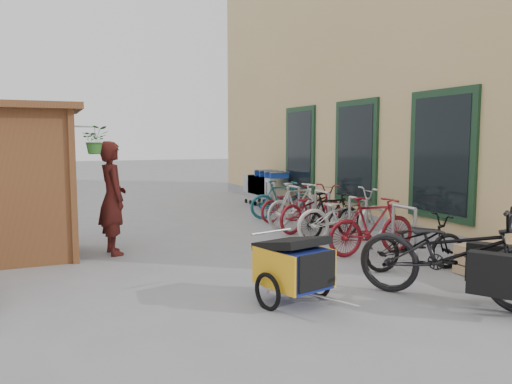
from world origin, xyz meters
name	(u,v)px	position (x,y,z in m)	size (l,w,h in m)	color
ground	(266,278)	(0.00, 0.00, 0.00)	(80.00, 80.00, 0.00)	gray
building	(421,77)	(6.49, 4.50, 3.49)	(6.07, 13.00, 7.00)	tan
kiosk	(1,160)	(-3.28, 2.47, 1.55)	(2.49, 1.65, 2.40)	brown
bike_rack	(322,208)	(2.30, 2.40, 0.52)	(0.05, 5.35, 0.86)	#A5A8AD
shopping_carts	(265,185)	(3.00, 6.67, 0.59)	(0.57, 1.92, 1.02)	silver
child_trailer	(294,264)	(-0.14, -1.06, 0.45)	(0.88, 1.40, 0.80)	navy
cargo_bike	(454,254)	(1.54, -1.76, 0.56)	(1.82, 2.22, 1.13)	black
person_kiosk	(112,198)	(-1.69, 2.29, 0.92)	(0.67, 0.44, 1.83)	maroon
bike_0	(415,243)	(2.11, -0.48, 0.40)	(0.53, 1.53, 0.80)	black
bike_1	(372,226)	(2.12, 0.55, 0.48)	(0.45, 1.59, 0.95)	maroon
bike_2	(344,215)	(2.32, 1.67, 0.49)	(0.65, 1.86, 0.98)	silver
bike_3	(330,215)	(2.22, 1.97, 0.45)	(0.42, 1.48, 0.89)	black
bike_4	(312,208)	(2.29, 2.79, 0.47)	(0.62, 1.78, 0.94)	maroon
bike_5	(297,205)	(2.23, 3.30, 0.48)	(0.45, 1.60, 0.96)	silver
bike_6	(287,203)	(2.41, 4.12, 0.41)	(0.54, 1.55, 0.81)	maroon
bike_7	(281,199)	(2.44, 4.49, 0.46)	(0.43, 1.51, 0.91)	#1B5E6D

